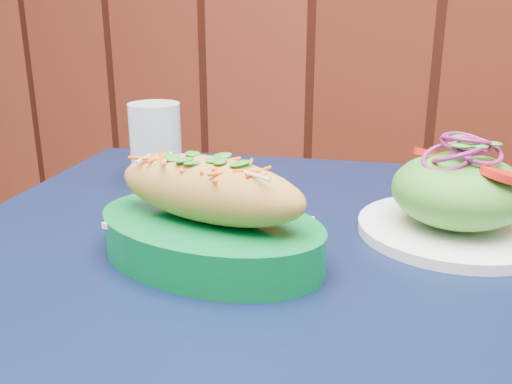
% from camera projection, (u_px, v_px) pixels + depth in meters
% --- Properties ---
extents(cafe_table, '(0.93, 0.93, 0.75)m').
position_uv_depth(cafe_table, '(292.00, 332.00, 0.61)').
color(cafe_table, black).
rests_on(cafe_table, ground).
extents(banh_mi_basket, '(0.27, 0.20, 0.11)m').
position_uv_depth(banh_mi_basket, '(210.00, 217.00, 0.57)').
color(banh_mi_basket, '#046A2B').
rests_on(banh_mi_basket, cafe_table).
extents(salad_plate, '(0.22, 0.22, 0.12)m').
position_uv_depth(salad_plate, '(458.00, 197.00, 0.63)').
color(salad_plate, white).
rests_on(salad_plate, cafe_table).
extents(water_glass, '(0.07, 0.07, 0.12)m').
position_uv_depth(water_glass, '(156.00, 145.00, 0.81)').
color(water_glass, silver).
rests_on(water_glass, cafe_table).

